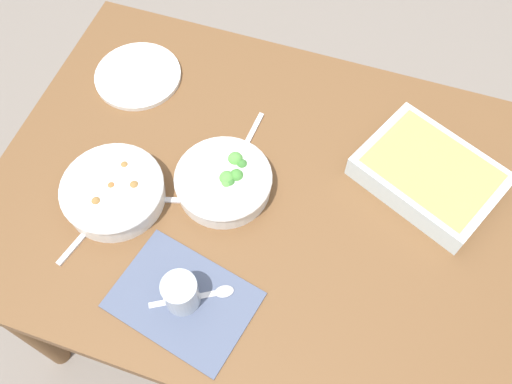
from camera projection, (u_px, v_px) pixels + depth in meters
ground_plane at (256, 297)px, 1.89m from camera, size 6.00×6.00×0.00m
dining_table at (256, 210)px, 1.32m from camera, size 1.20×0.90×0.74m
placemat at (183, 300)px, 1.12m from camera, size 0.32×0.26×0.00m
stew_bowl at (113, 191)px, 1.21m from camera, size 0.23×0.23×0.06m
broccoli_bowl at (224, 181)px, 1.23m from camera, size 0.22×0.22×0.06m
baking_dish at (429, 174)px, 1.23m from camera, size 0.36×0.33×0.06m
drink_cup at (181, 294)px, 1.09m from camera, size 0.07×0.07×0.08m
side_plate at (138, 76)px, 1.41m from camera, size 0.22×0.22×0.01m
spoon_by_stew at (93, 224)px, 1.20m from camera, size 0.06×0.17×0.01m
spoon_by_broccoli at (244, 149)px, 1.30m from camera, size 0.03×0.18×0.01m
spoon_spare at (204, 295)px, 1.12m from camera, size 0.16×0.10×0.01m
fork_on_table at (197, 201)px, 1.23m from camera, size 0.18×0.07×0.01m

